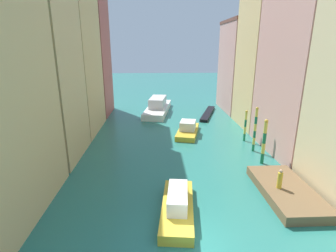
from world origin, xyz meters
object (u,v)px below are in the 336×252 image
object	(u,v)px
mooring_pole_1	(255,129)
motorboat_0	(178,205)
mooring_pole_0	(264,141)
gondola_black	(208,113)
mooring_pole_2	(245,125)
person_on_dock	(280,179)
vaporetto_white	(158,107)
waterfront_dock	(286,191)
motorboat_1	(188,129)

from	to	relation	value
mooring_pole_1	motorboat_0	world-z (taller)	mooring_pole_1
mooring_pole_0	gondola_black	xyz separation A→B (m)	(-1.61, 18.91, -2.05)
gondola_black	motorboat_0	bearing A→B (deg)	-105.24
mooring_pole_2	motorboat_0	bearing A→B (deg)	-123.55
person_on_dock	vaporetto_white	world-z (taller)	vaporetto_white
waterfront_dock	vaporetto_white	world-z (taller)	vaporetto_white
mooring_pole_1	gondola_black	size ratio (longest dim) A/B	0.51
person_on_dock	mooring_pole_2	xyz separation A→B (m)	(1.40, 12.07, 0.52)
mooring_pole_1	motorboat_1	xyz separation A→B (m)	(-6.40, 6.01, -1.87)
vaporetto_white	motorboat_0	distance (m)	28.50
mooring_pole_0	vaporetto_white	distance (m)	23.24
waterfront_dock	mooring_pole_1	xyz separation A→B (m)	(0.66, 8.75, 2.13)
mooring_pole_1	motorboat_0	distance (m)	14.07
mooring_pole_2	vaporetto_white	bearing A→B (deg)	124.86
motorboat_0	motorboat_1	xyz separation A→B (m)	(2.66, 16.61, -0.00)
motorboat_1	waterfront_dock	bearing A→B (deg)	-68.72
waterfront_dock	mooring_pole_2	size ratio (longest dim) A/B	1.94
mooring_pole_0	mooring_pole_1	world-z (taller)	mooring_pole_1
waterfront_dock	vaporetto_white	bearing A→B (deg)	109.63
person_on_dock	motorboat_1	world-z (taller)	person_on_dock
vaporetto_white	waterfront_dock	bearing A→B (deg)	-70.37
mooring_pole_0	motorboat_1	distance (m)	11.11
mooring_pole_0	mooring_pole_2	world-z (taller)	mooring_pole_0
mooring_pole_2	mooring_pole_1	bearing A→B (deg)	-91.33
mooring_pole_0	motorboat_1	xyz separation A→B (m)	(-6.14, 9.12, -1.66)
motorboat_0	waterfront_dock	bearing A→B (deg)	12.36
mooring_pole_2	motorboat_0	xyz separation A→B (m)	(-9.14, -13.79, -1.32)
gondola_black	mooring_pole_0	bearing A→B (deg)	-85.12
mooring_pole_0	motorboat_0	world-z (taller)	mooring_pole_0
mooring_pole_1	gondola_black	bearing A→B (deg)	96.78
gondola_black	person_on_dock	bearing A→B (deg)	-88.71
mooring_pole_1	mooring_pole_2	distance (m)	3.25
mooring_pole_1	motorboat_1	bearing A→B (deg)	136.80
person_on_dock	mooring_pole_2	size ratio (longest dim) A/B	0.40
waterfront_dock	motorboat_1	bearing A→B (deg)	111.28
gondola_black	waterfront_dock	bearing A→B (deg)	-87.15
person_on_dock	motorboat_1	bearing A→B (deg)	108.84
vaporetto_white	gondola_black	bearing A→B (deg)	-14.11
vaporetto_white	motorboat_1	distance (m)	12.45
mooring_pole_2	gondola_black	bearing A→B (deg)	98.81
person_on_dock	mooring_pole_1	world-z (taller)	mooring_pole_1
mooring_pole_1	waterfront_dock	bearing A→B (deg)	-94.29
person_on_dock	motorboat_0	bearing A→B (deg)	-167.51
person_on_dock	motorboat_0	size ratio (longest dim) A/B	0.23
person_on_dock	vaporetto_white	distance (m)	28.19
mooring_pole_2	motorboat_0	size ratio (longest dim) A/B	0.57
person_on_dock	mooring_pole_1	xyz separation A→B (m)	(1.32, 8.88, 1.08)
waterfront_dock	motorboat_0	bearing A→B (deg)	-167.64
motorboat_1	person_on_dock	bearing A→B (deg)	-71.16
motorboat_1	mooring_pole_0	bearing A→B (deg)	-56.04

